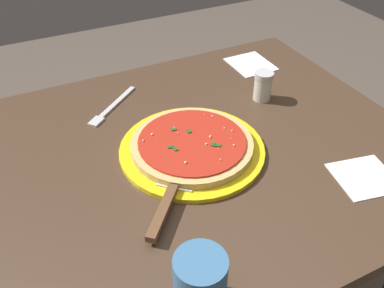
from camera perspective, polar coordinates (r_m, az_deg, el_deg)
name	(u,v)px	position (r m, az deg, el deg)	size (l,w,h in m)	color
restaurant_table	(206,195)	(1.01, 1.87, -6.94)	(0.91, 0.79, 0.75)	black
serving_plate	(192,149)	(0.88, 0.00, -0.75)	(0.31, 0.31, 0.01)	yellow
pizza	(192,144)	(0.87, 0.00, 0.00)	(0.26, 0.26, 0.02)	#DBB26B
pizza_server	(170,197)	(0.77, -3.06, -7.19)	(0.18, 0.19, 0.01)	silver
cup_tall_drink	(200,284)	(0.61, 1.11, -18.58)	(0.08, 0.08, 0.10)	teal
napkin_folded_right	(365,177)	(0.89, 22.52, -4.21)	(0.12, 0.11, 0.00)	white
napkin_loose_left	(251,64)	(1.23, 8.02, 10.76)	(0.11, 0.13, 0.00)	white
fork	(111,108)	(1.04, -11.01, 4.87)	(0.15, 0.13, 0.00)	silver
parmesan_shaker	(263,86)	(1.05, 9.67, 7.86)	(0.05, 0.05, 0.07)	silver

